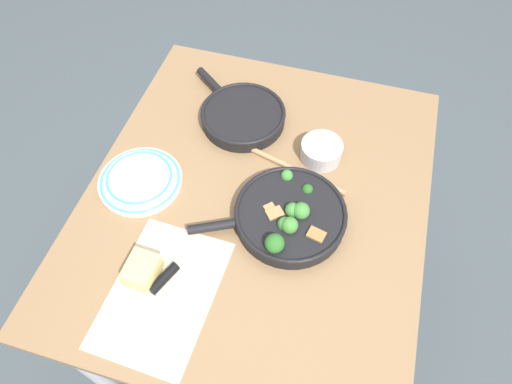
{
  "coord_description": "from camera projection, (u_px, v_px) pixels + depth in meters",
  "views": [
    {
      "loc": [
        -0.65,
        -0.19,
        1.76
      ],
      "look_at": [
        0.0,
        0.0,
        0.77
      ],
      "focal_mm": 32.0,
      "sensor_mm": 36.0,
      "label": 1
    }
  ],
  "objects": [
    {
      "name": "ground_plane",
      "position": [
        256.0,
        300.0,
        1.84
      ],
      "size": [
        14.0,
        14.0,
        0.0
      ],
      "primitive_type": "plane",
      "color": "#424C51"
    },
    {
      "name": "cheese_block",
      "position": [
        142.0,
        271.0,
        1.06
      ],
      "size": [
        0.08,
        0.07,
        0.06
      ],
      "color": "#EFD67A",
      "rests_on": "dining_table_red"
    },
    {
      "name": "skillet_broccoli",
      "position": [
        289.0,
        216.0,
        1.15
      ],
      "size": [
        0.29,
        0.38,
        0.08
      ],
      "rotation": [
        0.0,
        0.0,
        2.03
      ],
      "color": "black",
      "rests_on": "dining_table_red"
    },
    {
      "name": "wooden_spoon",
      "position": [
        264.0,
        155.0,
        1.28
      ],
      "size": [
        0.14,
        0.41,
        0.02
      ],
      "rotation": [
        0.0,
        0.0,
        1.3
      ],
      "color": "tan",
      "rests_on": "dining_table_red"
    },
    {
      "name": "prep_bowl_steel",
      "position": [
        321.0,
        151.0,
        1.27
      ],
      "size": [
        0.12,
        0.12,
        0.05
      ],
      "color": "#B7B7BC",
      "rests_on": "dining_table_red"
    },
    {
      "name": "parchment_sheet",
      "position": [
        162.0,
        293.0,
        1.06
      ],
      "size": [
        0.36,
        0.25,
        0.0
      ],
      "color": "beige",
      "rests_on": "dining_table_red"
    },
    {
      "name": "dining_table_red",
      "position": [
        256.0,
        214.0,
        1.29
      ],
      "size": [
        1.05,
        0.89,
        0.75
      ],
      "color": "olive",
      "rests_on": "ground_plane"
    },
    {
      "name": "grater_knife",
      "position": [
        152.0,
        291.0,
        1.05
      ],
      "size": [
        0.23,
        0.11,
        0.02
      ],
      "rotation": [
        0.0,
        0.0,
        2.76
      ],
      "color": "silver",
      "rests_on": "dining_table_red"
    },
    {
      "name": "skillet_eggs",
      "position": [
        243.0,
        116.0,
        1.35
      ],
      "size": [
        0.29,
        0.32,
        0.04
      ],
      "rotation": [
        0.0,
        0.0,
        0.9
      ],
      "color": "black",
      "rests_on": "dining_table_red"
    },
    {
      "name": "dinner_plate_stack",
      "position": [
        140.0,
        179.0,
        1.23
      ],
      "size": [
        0.23,
        0.23,
        0.03
      ],
      "color": "silver",
      "rests_on": "dining_table_red"
    }
  ]
}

